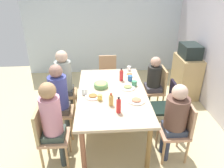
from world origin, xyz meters
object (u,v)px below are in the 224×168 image
dining_table (112,97)px  side_cabinet (186,76)px  plate_0 (136,100)px  plate_3 (129,75)px  bottle_0 (119,105)px  bottle_1 (111,100)px  chair_2 (56,109)px  bowl_0 (101,85)px  plate_1 (93,96)px  cup_0 (134,83)px  cup_4 (129,68)px  chair_5 (179,128)px  cup_3 (85,91)px  chair_0 (157,87)px  person_3 (64,78)px  chair_1 (108,74)px  chair_3 (61,90)px  chair_4 (167,104)px  cup_1 (130,78)px  cup_2 (100,97)px  microwave (190,51)px  person_2 (60,95)px  person_0 (153,80)px  person_5 (175,116)px  chair_6 (48,134)px  plate_2 (128,87)px  person_6 (52,118)px  bottle_2 (121,75)px

dining_table → side_cabinet: 2.12m
plate_0 → plate_3: same height
bottle_0 → bottle_1: bottle_0 is taller
chair_2 → bowl_0: size_ratio=3.90×
plate_1 → side_cabinet: 2.45m
dining_table → cup_0: (-0.20, 0.39, 0.12)m
chair_2 → cup_4: 1.59m
chair_5 → chair_2: bearing=-108.6°
plate_0 → cup_3: size_ratio=2.15×
chair_0 → person_3: person_3 is taller
chair_1 → bowl_0: size_ratio=3.90×
chair_3 → chair_4: size_ratio=1.00×
cup_1 → plate_0: bearing=-0.4°
cup_2 → plate_0: bearing=83.1°
person_3 → microwave: 2.64m
chair_0 → cup_4: size_ratio=8.11×
chair_3 → cup_2: (0.85, 0.73, 0.32)m
chair_0 → cup_0: chair_0 is taller
person_2 → chair_5: person_2 is taller
dining_table → chair_0: (-0.62, 0.92, -0.19)m
plate_3 → cup_4: cup_4 is taller
person_0 → chair_1: person_0 is taller
microwave → person_2: bearing=-64.9°
plate_3 → chair_0: bearing=89.4°
person_5 → chair_6: 1.77m
chair_0 → person_2: bearing=-70.5°
plate_2 → bottle_1: bearing=-31.3°
side_cabinet → person_2: bearing=-64.9°
cup_0 → bottle_0: size_ratio=0.52×
plate_2 → cup_4: bearing=170.4°
chair_5 → plate_2: (-0.75, -0.65, 0.28)m
chair_5 → bottle_1: bearing=-104.1°
chair_6 → bottle_1: bearing=105.3°
chair_6 → cup_1: size_ratio=7.74×
dining_table → side_cabinet: (-1.20, 1.73, -0.25)m
chair_3 → bowl_0: bearing=59.9°
person_5 → dining_table: bearing=-126.7°
chair_0 → chair_1: same height
chair_5 → person_6: bearing=-90.0°
chair_5 → person_3: bearing=-125.2°
plate_1 → plate_2: (-0.25, 0.57, -0.00)m
bowl_0 → plate_2: bearing=82.9°
bottle_0 → bottle_2: (-0.98, 0.14, -0.01)m
person_3 → person_6: 1.24m
person_0 → person_5: size_ratio=0.94×
plate_2 → microwave: size_ratio=0.52×
chair_4 → bottle_2: (-0.42, -0.73, 0.37)m
plate_3 → person_6: bearing=-44.0°
chair_2 → plate_1: (0.12, 0.62, 0.28)m
chair_1 → chair_2: size_ratio=1.00×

